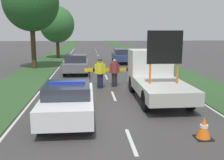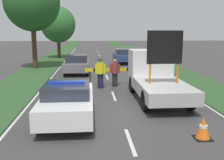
% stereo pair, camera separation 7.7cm
% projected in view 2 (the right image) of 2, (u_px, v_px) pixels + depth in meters
% --- Properties ---
extents(ground_plane, '(160.00, 160.00, 0.00)m').
position_uv_depth(ground_plane, '(120.00, 114.00, 10.79)').
color(ground_plane, '#3D3A3A').
extents(lane_markings, '(8.24, 57.14, 0.01)m').
position_uv_depth(lane_markings, '(104.00, 69.00, 23.53)').
color(lane_markings, silver).
rests_on(lane_markings, ground).
extents(grass_verge_left, '(3.18, 120.00, 0.03)m').
position_uv_depth(grass_verge_left, '(51.00, 61.00, 29.91)').
color(grass_verge_left, '#2D5128').
rests_on(grass_verge_left, ground).
extents(grass_verge_right, '(3.18, 120.00, 0.03)m').
position_uv_depth(grass_verge_right, '(150.00, 60.00, 30.84)').
color(grass_verge_right, '#2D5128').
rests_on(grass_verge_right, ground).
extents(police_car, '(1.91, 4.53, 1.51)m').
position_uv_depth(police_car, '(68.00, 100.00, 10.05)').
color(police_car, white).
rests_on(police_car, ground).
extents(work_truck, '(2.19, 5.52, 3.39)m').
position_uv_depth(work_truck, '(155.00, 75.00, 13.35)').
color(work_truck, white).
rests_on(work_truck, ground).
extents(road_barrier, '(3.16, 0.08, 1.06)m').
position_uv_depth(road_barrier, '(110.00, 71.00, 16.47)').
color(road_barrier, black).
rests_on(road_barrier, ground).
extents(police_officer, '(0.63, 0.40, 1.76)m').
position_uv_depth(police_officer, '(100.00, 71.00, 15.44)').
color(police_officer, '#191E38').
rests_on(police_officer, ground).
extents(pedestrian_civilian, '(0.61, 0.39, 1.70)m').
position_uv_depth(pedestrian_civilian, '(115.00, 71.00, 15.87)').
color(pedestrian_civilian, '#232326').
rests_on(pedestrian_civilian, ground).
extents(traffic_cone_near_police, '(0.48, 0.48, 0.66)m').
position_uv_depth(traffic_cone_near_police, '(69.00, 91.00, 13.50)').
color(traffic_cone_near_police, black).
rests_on(traffic_cone_near_police, ground).
extents(traffic_cone_centre_front, '(0.52, 0.52, 0.72)m').
position_uv_depth(traffic_cone_centre_front, '(203.00, 128.00, 8.25)').
color(traffic_cone_centre_front, black).
rests_on(traffic_cone_centre_front, ground).
extents(queued_car_suv_grey, '(1.86, 4.02, 1.52)m').
position_uv_depth(queued_car_suv_grey, '(77.00, 64.00, 20.85)').
color(queued_car_suv_grey, slate).
rests_on(queued_car_suv_grey, ground).
extents(queued_car_hatch_blue, '(1.94, 4.62, 1.51)m').
position_uv_depth(queued_car_hatch_blue, '(124.00, 56.00, 27.74)').
color(queued_car_hatch_blue, navy).
rests_on(queued_car_hatch_blue, ground).
extents(roadside_tree_near_left, '(4.82, 4.82, 8.36)m').
position_uv_depth(roadside_tree_near_left, '(32.00, 2.00, 22.72)').
color(roadside_tree_near_left, '#42301E').
rests_on(roadside_tree_near_left, ground).
extents(roadside_tree_mid_left, '(4.22, 4.22, 6.35)m').
position_uv_depth(roadside_tree_mid_left, '(58.00, 25.00, 32.09)').
color(roadside_tree_mid_left, '#42301E').
rests_on(roadside_tree_mid_left, ground).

